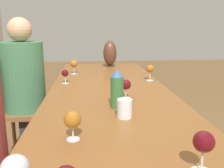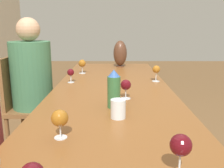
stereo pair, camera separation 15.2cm
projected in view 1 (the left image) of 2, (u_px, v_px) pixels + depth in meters
The scene contains 12 objects.
dining_table at pixel (110, 100), 1.90m from camera, with size 2.91×0.94×0.74m.
water_bottle at pixel (117, 89), 1.51m from camera, with size 0.08×0.08×0.24m.
water_tumbler at pixel (125, 108), 1.35m from camera, with size 0.08×0.08×0.10m.
vase at pixel (110, 53), 3.01m from camera, with size 0.16×0.16×0.32m.
wine_glass_0 at pixel (126, 85), 1.70m from camera, with size 0.07×0.07×0.13m.
wine_glass_1 at pixel (204, 143), 0.83m from camera, with size 0.07×0.07×0.15m.
wine_glass_2 at pixel (65, 74), 2.15m from camera, with size 0.06×0.06×0.12m.
wine_glass_3 at pixel (72, 120), 1.08m from camera, with size 0.08×0.08×0.13m.
wine_glass_5 at pixel (74, 64), 2.58m from camera, with size 0.08×0.08×0.15m.
wine_glass_7 at pixel (150, 69), 2.26m from camera, with size 0.07×0.07×0.15m.
chair_far at pixel (18, 105), 2.28m from camera, with size 0.44×0.44×0.95m.
person_far at pixel (26, 86), 2.25m from camera, with size 0.37×0.37×1.30m.
Camera 1 is at (-1.82, 0.15, 1.23)m, focal length 40.00 mm.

